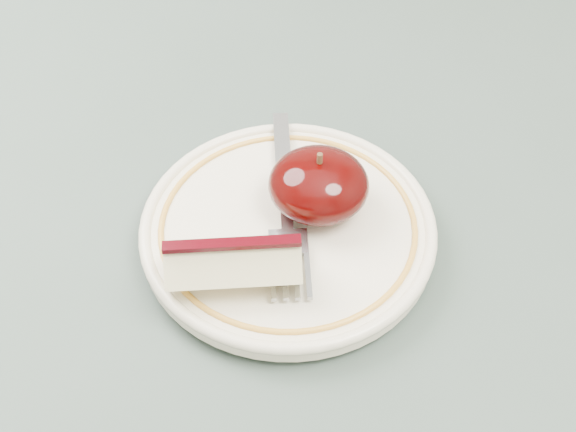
# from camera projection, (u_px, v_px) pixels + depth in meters

# --- Properties ---
(table) EXTENTS (0.90, 0.90, 0.75)m
(table) POSITION_uv_depth(u_px,v_px,m) (197.00, 332.00, 0.63)
(table) COLOR brown
(table) RESTS_ON ground
(plate) EXTENTS (0.21, 0.21, 0.02)m
(plate) POSITION_uv_depth(u_px,v_px,m) (288.00, 229.00, 0.57)
(plate) COLOR beige
(plate) RESTS_ON table
(apple_half) EXTENTS (0.07, 0.07, 0.05)m
(apple_half) POSITION_uv_depth(u_px,v_px,m) (319.00, 185.00, 0.56)
(apple_half) COLOR black
(apple_half) RESTS_ON plate
(apple_wedge) EXTENTS (0.09, 0.05, 0.04)m
(apple_wedge) POSITION_uv_depth(u_px,v_px,m) (233.00, 264.00, 0.52)
(apple_wedge) COLOR beige
(apple_wedge) RESTS_ON plate
(fork) EXTENTS (0.04, 0.18, 0.00)m
(fork) POSITION_uv_depth(u_px,v_px,m) (286.00, 203.00, 0.57)
(fork) COLOR #94979D
(fork) RESTS_ON plate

